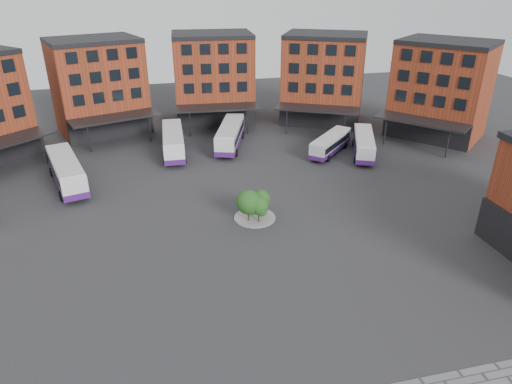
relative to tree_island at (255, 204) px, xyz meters
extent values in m
plane|color=#28282B|center=(-1.87, -11.56, -1.90)|extent=(160.00, 160.00, 0.00)
cube|color=black|center=(-28.51, 20.01, 2.10)|extent=(12.61, 11.97, 0.25)
cylinder|color=black|center=(-23.92, 21.72, 0.10)|extent=(0.20, 0.20, 4.00)
cube|color=maroon|center=(-17.18, 34.87, 5.10)|extent=(15.55, 13.69, 14.00)
cube|color=black|center=(-15.60, 30.29, 0.10)|extent=(12.45, 4.71, 4.00)
cube|color=black|center=(-17.18, 34.87, 12.40)|extent=(15.65, 13.97, 0.60)
cube|color=black|center=(-15.53, 30.10, 7.30)|extent=(10.87, 3.87, 8.00)
cube|color=black|center=(-14.83, 28.07, 2.10)|extent=(13.72, 8.39, 0.25)
cylinder|color=black|center=(-18.55, 24.88, 0.10)|extent=(0.20, 0.20, 4.00)
cylinder|color=black|center=(-9.94, 27.85, 0.10)|extent=(0.20, 0.20, 4.00)
cube|color=maroon|center=(1.40, 37.32, 5.10)|extent=(13.67, 10.88, 14.00)
cube|color=black|center=(1.07, 32.48, 0.10)|extent=(13.00, 1.41, 4.00)
cube|color=black|center=(1.40, 37.32, 12.40)|extent=(13.69, 11.18, 0.60)
cube|color=black|center=(1.05, 32.28, 7.30)|extent=(11.42, 0.95, 8.00)
cube|color=black|center=(0.90, 30.14, 2.10)|extent=(13.28, 5.30, 0.25)
cylinder|color=black|center=(-3.76, 28.66, 0.10)|extent=(0.20, 0.20, 4.00)
cylinder|color=black|center=(5.32, 28.03, 0.10)|extent=(0.20, 0.20, 4.00)
cube|color=maroon|center=(19.46, 32.31, 5.10)|extent=(16.12, 14.81, 14.00)
cube|color=black|center=(17.26, 27.99, 0.10)|extent=(11.81, 6.35, 4.00)
cube|color=black|center=(19.46, 32.31, 12.40)|extent=(16.26, 15.08, 0.60)
cube|color=black|center=(17.17, 27.81, 7.30)|extent=(10.26, 5.33, 8.00)
cube|color=black|center=(16.19, 25.90, 2.10)|extent=(13.58, 9.82, 0.25)
cylinder|color=black|center=(11.32, 26.36, 0.10)|extent=(0.20, 0.20, 4.00)
cylinder|color=black|center=(19.43, 22.23, 0.10)|extent=(0.20, 0.20, 4.00)
cube|color=maroon|center=(34.13, 20.65, 5.10)|extent=(16.02, 16.39, 14.00)
cube|color=black|center=(30.41, 17.53, 0.10)|extent=(8.74, 10.28, 4.00)
cube|color=black|center=(34.13, 20.65, 12.40)|extent=(16.25, 16.58, 0.60)
cube|color=black|center=(30.26, 17.40, 7.30)|extent=(7.47, 8.86, 8.00)
cube|color=black|center=(28.61, 16.02, 2.10)|extent=(11.73, 12.79, 0.25)
cylinder|color=black|center=(24.31, 18.35, 0.10)|extent=(0.20, 0.20, 4.00)
cylinder|color=black|center=(30.16, 11.38, 0.10)|extent=(0.20, 0.20, 4.00)
cylinder|color=gray|center=(0.13, 0.44, -1.84)|extent=(4.40, 4.40, 0.12)
cylinder|color=#332114|center=(-0.67, -0.16, -1.08)|extent=(0.14, 0.14, 1.64)
sphere|color=#1B511B|center=(-0.67, -0.16, 0.39)|extent=(2.52, 2.52, 2.52)
sphere|color=#1B511B|center=(-0.47, -0.31, -0.10)|extent=(1.76, 1.76, 1.76)
cylinder|color=#332114|center=(0.93, 1.04, -1.22)|extent=(0.14, 0.14, 1.36)
sphere|color=#1B511B|center=(0.93, 1.04, 0.00)|extent=(1.92, 1.92, 1.92)
sphere|color=#1B511B|center=(1.13, 0.89, -0.41)|extent=(1.34, 1.34, 1.34)
cylinder|color=#332114|center=(0.33, -0.56, -1.20)|extent=(0.14, 0.14, 1.41)
sphere|color=#1B511B|center=(0.33, -0.56, 0.07)|extent=(1.96, 1.96, 1.96)
sphere|color=#1B511B|center=(0.53, -0.71, -0.36)|extent=(1.37, 1.37, 1.37)
cube|color=silver|center=(-20.18, 13.68, 0.08)|extent=(6.15, 12.62, 2.75)
cube|color=black|center=(-20.18, 13.68, 0.28)|extent=(5.93, 11.69, 1.06)
cube|color=silver|center=(-20.18, 13.68, 1.51)|extent=(5.91, 12.11, 0.13)
cube|color=black|center=(-21.88, 19.50, 0.34)|extent=(2.32, 0.78, 1.23)
cube|color=#4A1A75|center=(-20.18, 13.68, -0.90)|extent=(6.20, 12.67, 0.78)
cylinder|color=black|center=(-22.63, 17.08, -1.34)|extent=(0.64, 1.17, 1.12)
cylinder|color=black|center=(-19.94, 17.86, -1.34)|extent=(0.64, 1.17, 1.12)
cylinder|color=black|center=(-20.41, 9.51, -1.34)|extent=(0.64, 1.17, 1.12)
cylinder|color=black|center=(-17.72, 10.29, -1.34)|extent=(0.64, 1.17, 1.12)
cube|color=white|center=(-6.87, 21.63, 0.04)|extent=(3.22, 12.14, 2.68)
cube|color=black|center=(-6.87, 21.63, 0.23)|extent=(3.24, 11.18, 1.04)
cube|color=silver|center=(-6.87, 21.63, 1.43)|extent=(3.09, 11.65, 0.13)
cube|color=black|center=(-6.63, 27.54, 0.28)|extent=(2.33, 0.21, 1.20)
cube|color=#4A1A75|center=(-6.87, 21.63, -0.92)|extent=(3.26, 12.18, 0.77)
cylinder|color=black|center=(-8.08, 25.53, -1.36)|extent=(0.37, 1.11, 1.09)
cylinder|color=black|center=(-5.34, 25.42, -1.36)|extent=(0.37, 1.11, 1.09)
cylinder|color=black|center=(-8.39, 17.84, -1.36)|extent=(0.37, 1.11, 1.09)
cylinder|color=black|center=(-5.66, 17.73, -1.36)|extent=(0.37, 1.11, 1.09)
cube|color=silver|center=(1.53, 22.65, 0.04)|extent=(6.38, 12.33, 2.69)
cube|color=black|center=(1.53, 22.65, 0.24)|extent=(6.14, 11.44, 1.04)
cube|color=silver|center=(1.53, 22.65, 1.45)|extent=(6.13, 11.84, 0.13)
cube|color=black|center=(3.39, 28.30, 0.29)|extent=(2.25, 0.84, 1.21)
cube|color=#4A1A75|center=(1.53, 22.65, -0.92)|extent=(6.43, 12.39, 0.77)
cylinder|color=black|center=(1.43, 26.75, -1.36)|extent=(0.66, 1.15, 1.10)
cylinder|color=black|center=(4.04, 25.90, -1.36)|extent=(0.66, 1.15, 1.10)
cylinder|color=black|center=(-0.98, 19.41, -1.36)|extent=(0.66, 1.15, 1.10)
cylinder|color=black|center=(1.63, 18.55, -1.36)|extent=(0.66, 1.15, 1.10)
cube|color=silver|center=(14.98, 16.66, -0.33)|extent=(8.44, 8.49, 2.17)
cube|color=black|center=(14.98, 16.66, -0.18)|extent=(7.93, 7.98, 0.84)
cube|color=silver|center=(14.98, 16.66, 0.80)|extent=(8.10, 8.15, 0.11)
cube|color=black|center=(18.34, 20.06, -0.13)|extent=(1.42, 1.41, 0.98)
cube|color=#4A1A75|center=(14.98, 16.66, -1.11)|extent=(8.49, 8.55, 0.62)
cylinder|color=black|center=(16.39, 19.66, -1.46)|extent=(0.81, 0.82, 0.89)
cylinder|color=black|center=(17.96, 18.10, -1.46)|extent=(0.81, 0.82, 0.89)
cylinder|color=black|center=(12.00, 15.22, -1.46)|extent=(0.81, 0.82, 0.89)
cylinder|color=black|center=(13.57, 13.66, -1.46)|extent=(0.81, 0.82, 0.89)
cube|color=white|center=(19.33, 15.05, -0.17)|extent=(6.33, 10.84, 2.39)
cube|color=black|center=(19.33, 15.05, 0.00)|extent=(6.06, 10.07, 0.93)
cube|color=silver|center=(19.33, 15.05, 1.07)|extent=(6.08, 10.41, 0.12)
cube|color=black|center=(21.33, 19.92, 0.05)|extent=(1.96, 0.90, 1.07)
cube|color=#4A1A75|center=(19.33, 15.05, -1.03)|extent=(6.39, 10.90, 0.68)
cylinder|color=black|center=(19.51, 18.69, -1.42)|extent=(0.64, 1.01, 0.97)
cylinder|color=black|center=(21.76, 17.76, -1.42)|extent=(0.64, 1.01, 0.97)
cylinder|color=black|center=(16.90, 12.34, -1.42)|extent=(0.64, 1.01, 0.97)
cylinder|color=black|center=(19.15, 11.41, -1.42)|extent=(0.64, 1.01, 0.97)
camera|label=1|loc=(-9.38, -40.81, 21.68)|focal=32.00mm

